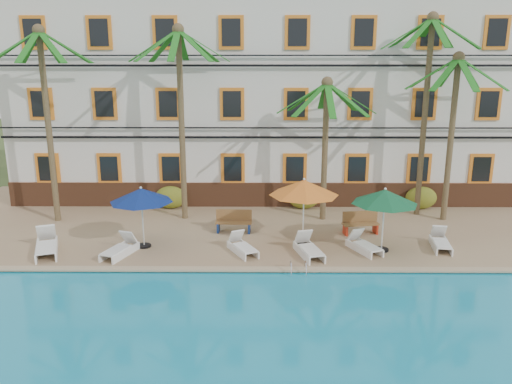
{
  "coord_description": "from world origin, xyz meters",
  "views": [
    {
      "loc": [
        -0.2,
        -16.71,
        7.07
      ],
      "look_at": [
        -0.35,
        3.0,
        2.0
      ],
      "focal_mm": 35.0,
      "sensor_mm": 36.0,
      "label": 1
    }
  ],
  "objects_px": {
    "umbrella_blue": "(141,196)",
    "lounger_b": "(120,248)",
    "palm_a": "(46,99)",
    "palm_d": "(427,90)",
    "palm_e": "(453,114)",
    "umbrella_red": "(304,188)",
    "palm_c": "(326,128)",
    "lounger_e": "(364,245)",
    "lounger_f": "(441,242)",
    "lounger_a": "(46,245)",
    "bench_right": "(360,222)",
    "palm_b": "(181,98)",
    "lounger_d": "(308,248)",
    "pool_ladder": "(298,271)",
    "lounger_c": "(242,246)",
    "bench_left": "(234,221)",
    "umbrella_green": "(385,197)"
  },
  "relations": [
    {
      "from": "palm_d",
      "to": "lounger_a",
      "type": "bearing_deg",
      "value": -161.54
    },
    {
      "from": "bench_right",
      "to": "palm_b",
      "type": "bearing_deg",
      "value": 164.67
    },
    {
      "from": "umbrella_green",
      "to": "pool_ladder",
      "type": "distance_m",
      "value": 4.36
    },
    {
      "from": "palm_b",
      "to": "lounger_c",
      "type": "distance_m",
      "value": 7.26
    },
    {
      "from": "palm_a",
      "to": "lounger_d",
      "type": "relative_size",
      "value": 4.43
    },
    {
      "from": "palm_b",
      "to": "palm_c",
      "type": "xyz_separation_m",
      "value": [
        6.27,
        -0.09,
        -1.26
      ]
    },
    {
      "from": "umbrella_red",
      "to": "lounger_e",
      "type": "height_order",
      "value": "umbrella_red"
    },
    {
      "from": "palm_e",
      "to": "lounger_b",
      "type": "relative_size",
      "value": 4.04
    },
    {
      "from": "palm_a",
      "to": "lounger_d",
      "type": "distance_m",
      "value": 12.69
    },
    {
      "from": "umbrella_blue",
      "to": "bench_left",
      "type": "height_order",
      "value": "umbrella_blue"
    },
    {
      "from": "umbrella_green",
      "to": "lounger_e",
      "type": "bearing_deg",
      "value": -175.18
    },
    {
      "from": "lounger_e",
      "to": "lounger_f",
      "type": "xyz_separation_m",
      "value": [
        2.99,
        0.32,
        0.01
      ]
    },
    {
      "from": "palm_e",
      "to": "umbrella_green",
      "type": "xyz_separation_m",
      "value": [
        -3.72,
        -3.92,
        -2.66
      ]
    },
    {
      "from": "lounger_d",
      "to": "lounger_e",
      "type": "bearing_deg",
      "value": 11.89
    },
    {
      "from": "umbrella_blue",
      "to": "lounger_c",
      "type": "bearing_deg",
      "value": -9.05
    },
    {
      "from": "lounger_b",
      "to": "bench_left",
      "type": "height_order",
      "value": "bench_left"
    },
    {
      "from": "palm_c",
      "to": "umbrella_red",
      "type": "distance_m",
      "value": 3.99
    },
    {
      "from": "umbrella_red",
      "to": "lounger_b",
      "type": "height_order",
      "value": "umbrella_red"
    },
    {
      "from": "palm_d",
      "to": "lounger_a",
      "type": "height_order",
      "value": "palm_d"
    },
    {
      "from": "lounger_d",
      "to": "palm_c",
      "type": "bearing_deg",
      "value": 76.57
    },
    {
      "from": "palm_a",
      "to": "palm_d",
      "type": "xyz_separation_m",
      "value": [
        16.42,
        1.08,
        0.33
      ]
    },
    {
      "from": "palm_d",
      "to": "lounger_a",
      "type": "relative_size",
      "value": 4.16
    },
    {
      "from": "palm_b",
      "to": "bench_right",
      "type": "xyz_separation_m",
      "value": [
        7.56,
        -2.07,
        -4.93
      ]
    },
    {
      "from": "lounger_d",
      "to": "umbrella_blue",
      "type": "bearing_deg",
      "value": 172.27
    },
    {
      "from": "palm_e",
      "to": "lounger_b",
      "type": "bearing_deg",
      "value": -161.63
    },
    {
      "from": "umbrella_red",
      "to": "lounger_f",
      "type": "distance_m",
      "value": 5.61
    },
    {
      "from": "lounger_e",
      "to": "bench_right",
      "type": "height_order",
      "value": "bench_right"
    },
    {
      "from": "palm_b",
      "to": "umbrella_red",
      "type": "relative_size",
      "value": 3.18
    },
    {
      "from": "palm_d",
      "to": "palm_c",
      "type": "bearing_deg",
      "value": -170.28
    },
    {
      "from": "lounger_a",
      "to": "lounger_b",
      "type": "relative_size",
      "value": 1.19
    },
    {
      "from": "umbrella_blue",
      "to": "lounger_b",
      "type": "height_order",
      "value": "umbrella_blue"
    },
    {
      "from": "palm_b",
      "to": "bench_right",
      "type": "height_order",
      "value": "palm_b"
    },
    {
      "from": "lounger_f",
      "to": "pool_ladder",
      "type": "bearing_deg",
      "value": -158.15
    },
    {
      "from": "palm_c",
      "to": "palm_d",
      "type": "relative_size",
      "value": 0.7
    },
    {
      "from": "lounger_a",
      "to": "palm_a",
      "type": "bearing_deg",
      "value": 106.27
    },
    {
      "from": "umbrella_blue",
      "to": "lounger_f",
      "type": "height_order",
      "value": "umbrella_blue"
    },
    {
      "from": "lounger_a",
      "to": "lounger_f",
      "type": "bearing_deg",
      "value": 2.44
    },
    {
      "from": "lounger_a",
      "to": "bench_left",
      "type": "xyz_separation_m",
      "value": [
        6.82,
        2.52,
        0.16
      ]
    },
    {
      "from": "umbrella_blue",
      "to": "palm_a",
      "type": "bearing_deg",
      "value": 144.48
    },
    {
      "from": "lounger_c",
      "to": "lounger_e",
      "type": "bearing_deg",
      "value": 2.54
    },
    {
      "from": "umbrella_blue",
      "to": "lounger_a",
      "type": "distance_m",
      "value": 3.92
    },
    {
      "from": "umbrella_blue",
      "to": "lounger_d",
      "type": "distance_m",
      "value": 6.54
    },
    {
      "from": "palm_a",
      "to": "bench_left",
      "type": "height_order",
      "value": "palm_a"
    },
    {
      "from": "palm_c",
      "to": "umbrella_blue",
      "type": "relative_size",
      "value": 2.64
    },
    {
      "from": "palm_b",
      "to": "lounger_d",
      "type": "distance_m",
      "value": 8.6
    },
    {
      "from": "palm_c",
      "to": "umbrella_red",
      "type": "relative_size",
      "value": 2.37
    },
    {
      "from": "palm_e",
      "to": "lounger_e",
      "type": "bearing_deg",
      "value": -137.91
    },
    {
      "from": "umbrella_green",
      "to": "pool_ladder",
      "type": "height_order",
      "value": "umbrella_green"
    },
    {
      "from": "lounger_a",
      "to": "lounger_b",
      "type": "bearing_deg",
      "value": -3.55
    },
    {
      "from": "umbrella_blue",
      "to": "lounger_d",
      "type": "xyz_separation_m",
      "value": [
        6.24,
        -0.85,
        -1.76
      ]
    }
  ]
}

